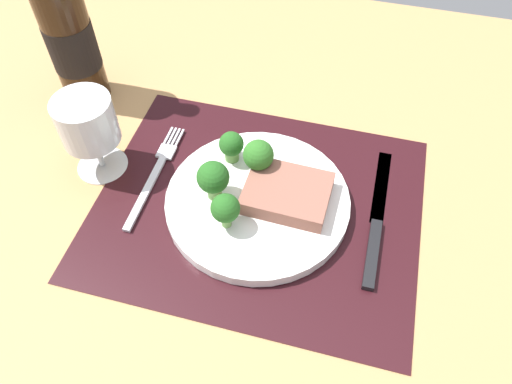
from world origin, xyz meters
TOP-DOWN VIEW (x-y plane):
  - ground_plane at (0.00, 0.00)cm, footprint 140.00×110.00cm
  - placemat at (0.00, 0.00)cm, footprint 43.02×35.30cm
  - plate at (0.00, 0.00)cm, footprint 24.46×24.46cm
  - steak at (3.74, 0.87)cm, footprint 11.20×8.92cm
  - broccoli_back_left at (-5.23, 5.83)cm, footprint 3.42×3.42cm
  - broccoli_center at (-5.57, -1.05)cm, footprint 4.23×4.23cm
  - broccoli_near_fork at (-2.73, -5.05)cm, footprint 3.67×3.67cm
  - broccoli_near_steak at (-1.01, 4.25)cm, footprint 4.14×4.14cm
  - fork at (-15.29, 1.42)cm, footprint 2.40×19.20cm
  - knife at (15.76, 0.53)cm, footprint 1.80×23.00cm
  - wine_bottle at (-32.48, 15.16)cm, footprint 7.17×7.17cm
  - wine_glass at (-23.37, 1.34)cm, footprint 7.73×7.73cm

SIDE VIEW (x-z plane):
  - ground_plane at x=0.00cm, z-range -3.00..0.00cm
  - placemat at x=0.00cm, z-range 0.00..0.30cm
  - fork at x=-15.29cm, z-range 0.30..0.80cm
  - knife at x=15.76cm, z-range 0.20..1.00cm
  - plate at x=0.00cm, z-range 0.30..1.90cm
  - steak at x=3.74cm, z-range 1.90..4.22cm
  - broccoli_back_left at x=-5.23cm, z-range 2.24..6.92cm
  - broccoli_near_fork at x=-2.73cm, z-range 2.56..7.84cm
  - broccoli_near_steak at x=-1.01cm, z-range 2.44..8.10cm
  - broccoli_center at x=-5.57cm, z-range 2.49..8.39cm
  - wine_glass at x=-23.37cm, z-range 2.05..14.17cm
  - wine_bottle at x=-32.48cm, z-range -4.39..26.34cm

